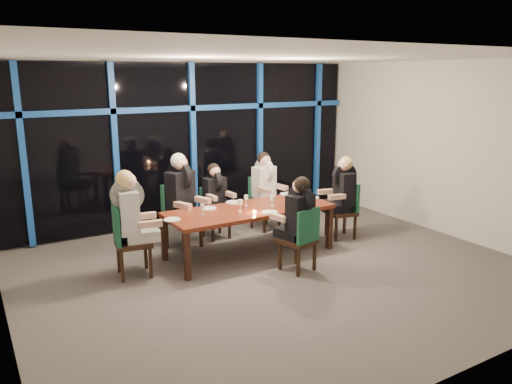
% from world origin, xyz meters
% --- Properties ---
extents(room, '(7.04, 7.00, 3.02)m').
position_xyz_m(room, '(0.00, 0.00, 2.02)').
color(room, '#5B5450').
rests_on(room, ground).
extents(window_wall, '(6.86, 0.43, 2.94)m').
position_xyz_m(window_wall, '(0.01, 2.93, 1.55)').
color(window_wall, black).
rests_on(window_wall, ground).
extents(dining_table, '(2.60, 1.00, 0.75)m').
position_xyz_m(dining_table, '(0.00, 0.80, 0.68)').
color(dining_table, maroon).
rests_on(dining_table, ground).
extents(chair_far_left, '(0.64, 0.64, 1.06)m').
position_xyz_m(chair_far_left, '(-0.80, 1.70, 0.59)').
color(chair_far_left, black).
rests_on(chair_far_left, ground).
extents(chair_far_mid, '(0.44, 0.44, 0.89)m').
position_xyz_m(chair_far_mid, '(-0.10, 1.86, 0.50)').
color(chair_far_mid, black).
rests_on(chair_far_mid, ground).
extents(chair_far_right, '(0.51, 0.51, 0.96)m').
position_xyz_m(chair_far_right, '(0.90, 1.88, 0.54)').
color(chair_far_right, black).
rests_on(chair_far_right, ground).
extents(chair_end_left, '(0.55, 0.55, 1.03)m').
position_xyz_m(chair_end_left, '(-1.91, 0.91, 0.58)').
color(chair_end_left, black).
rests_on(chair_end_left, ground).
extents(chair_end_right, '(0.53, 0.53, 0.97)m').
position_xyz_m(chair_end_right, '(1.85, 0.69, 0.54)').
color(chair_end_right, black).
rests_on(chair_end_right, ground).
extents(chair_near_mid, '(0.53, 0.53, 0.95)m').
position_xyz_m(chair_near_mid, '(0.29, -0.20, 0.53)').
color(chair_near_mid, black).
rests_on(chair_near_mid, ground).
extents(diner_far_left, '(0.66, 0.73, 1.03)m').
position_xyz_m(diner_far_left, '(-0.77, 1.62, 1.01)').
color(diner_far_left, black).
rests_on(diner_far_left, ground).
extents(diner_far_mid, '(0.46, 0.57, 0.87)m').
position_xyz_m(diner_far_mid, '(-0.09, 1.79, 0.85)').
color(diner_far_mid, black).
rests_on(diner_far_mid, ground).
extents(diner_far_right, '(0.52, 0.64, 0.94)m').
position_xyz_m(diner_far_right, '(0.91, 1.80, 0.92)').
color(diner_far_right, silver).
rests_on(diner_far_right, ground).
extents(diner_end_left, '(0.68, 0.55, 1.01)m').
position_xyz_m(diner_end_left, '(-1.82, 0.90, 0.99)').
color(diner_end_left, black).
rests_on(diner_end_left, ground).
extents(diner_end_right, '(0.64, 0.53, 0.94)m').
position_xyz_m(diner_end_right, '(1.77, 0.70, 0.92)').
color(diner_end_right, black).
rests_on(diner_end_right, ground).
extents(diner_near_mid, '(0.53, 0.64, 0.92)m').
position_xyz_m(diner_near_mid, '(0.27, -0.12, 0.91)').
color(diner_near_mid, black).
rests_on(diner_near_mid, ground).
extents(plate_far_left, '(0.24, 0.24, 0.01)m').
position_xyz_m(plate_far_left, '(-0.55, 1.10, 0.76)').
color(plate_far_left, white).
rests_on(plate_far_left, dining_table).
extents(plate_far_mid, '(0.24, 0.24, 0.01)m').
position_xyz_m(plate_far_mid, '(-0.05, 1.23, 0.76)').
color(plate_far_mid, white).
rests_on(plate_far_mid, dining_table).
extents(plate_far_right, '(0.24, 0.24, 0.01)m').
position_xyz_m(plate_far_right, '(1.01, 1.25, 0.76)').
color(plate_far_right, white).
rests_on(plate_far_right, dining_table).
extents(plate_end_left, '(0.24, 0.24, 0.01)m').
position_xyz_m(plate_end_left, '(-1.26, 0.81, 0.76)').
color(plate_end_left, white).
rests_on(plate_end_left, dining_table).
extents(plate_end_right, '(0.24, 0.24, 0.01)m').
position_xyz_m(plate_end_right, '(1.22, 0.82, 0.76)').
color(plate_end_right, white).
rests_on(plate_end_right, dining_table).
extents(plate_near_mid, '(0.24, 0.24, 0.01)m').
position_xyz_m(plate_near_mid, '(0.14, 0.43, 0.76)').
color(plate_near_mid, white).
rests_on(plate_near_mid, dining_table).
extents(wine_bottle, '(0.07, 0.07, 0.29)m').
position_xyz_m(wine_bottle, '(0.97, 0.75, 0.86)').
color(wine_bottle, black).
rests_on(wine_bottle, dining_table).
extents(water_pitcher, '(0.13, 0.11, 0.21)m').
position_xyz_m(water_pitcher, '(0.66, 0.64, 0.85)').
color(water_pitcher, silver).
rests_on(water_pitcher, dining_table).
extents(tea_light, '(0.05, 0.05, 0.03)m').
position_xyz_m(tea_light, '(-0.06, 0.54, 0.77)').
color(tea_light, '#FFAB4C').
rests_on(tea_light, dining_table).
extents(wine_glass_a, '(0.07, 0.07, 0.19)m').
position_xyz_m(wine_glass_a, '(-0.21, 0.71, 0.89)').
color(wine_glass_a, silver).
rests_on(wine_glass_a, dining_table).
extents(wine_glass_b, '(0.07, 0.07, 0.17)m').
position_xyz_m(wine_glass_b, '(0.03, 0.96, 0.87)').
color(wine_glass_b, silver).
rests_on(wine_glass_b, dining_table).
extents(wine_glass_c, '(0.06, 0.06, 0.16)m').
position_xyz_m(wine_glass_c, '(0.37, 0.72, 0.87)').
color(wine_glass_c, white).
rests_on(wine_glass_c, dining_table).
extents(wine_glass_d, '(0.06, 0.06, 0.16)m').
position_xyz_m(wine_glass_d, '(-0.76, 0.86, 0.87)').
color(wine_glass_d, silver).
rests_on(wine_glass_d, dining_table).
extents(wine_glass_e, '(0.07, 0.07, 0.19)m').
position_xyz_m(wine_glass_e, '(0.93, 0.88, 0.89)').
color(wine_glass_e, silver).
rests_on(wine_glass_e, dining_table).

